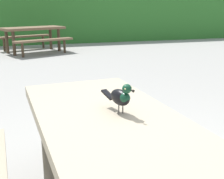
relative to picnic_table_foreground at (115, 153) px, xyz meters
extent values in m
cube|color=#2D6B28|center=(0.30, 10.54, 0.32)|extent=(28.00, 2.20, 1.74)
cube|color=gray|center=(0.00, 0.00, 0.15)|extent=(0.87, 1.84, 0.07)
cylinder|color=#635B4C|center=(-0.31, 0.68, -0.22)|extent=(0.09, 0.09, 0.67)
cylinder|color=#635B4C|center=(0.22, 0.72, -0.22)|extent=(0.09, 0.09, 0.67)
cube|color=gray|center=(0.70, 0.04, -0.14)|extent=(0.39, 1.72, 0.05)
cylinder|color=#635B4C|center=(0.66, 0.68, -0.36)|extent=(0.07, 0.07, 0.39)
ellipsoid|color=black|center=(0.06, 0.11, 0.28)|extent=(0.11, 0.16, 0.09)
ellipsoid|color=#0F3823|center=(0.07, 0.07, 0.29)|extent=(0.08, 0.08, 0.06)
sphere|color=#0F3823|center=(0.08, 0.05, 0.34)|extent=(0.05, 0.05, 0.05)
sphere|color=#EAE08C|center=(0.10, 0.04, 0.35)|extent=(0.01, 0.01, 0.01)
sphere|color=#EAE08C|center=(0.06, 0.03, 0.35)|extent=(0.01, 0.01, 0.01)
cone|color=black|center=(0.09, 0.01, 0.34)|extent=(0.02, 0.03, 0.02)
cube|color=black|center=(0.02, 0.22, 0.27)|extent=(0.06, 0.11, 0.04)
cylinder|color=#47423D|center=(0.08, 0.10, 0.21)|extent=(0.01, 0.01, 0.05)
cylinder|color=#47423D|center=(0.05, 0.09, 0.21)|extent=(0.01, 0.01, 0.05)
cube|color=brown|center=(-0.05, 7.72, 0.15)|extent=(1.95, 1.37, 0.07)
cylinder|color=#423324|center=(0.70, 7.73, -0.22)|extent=(0.09, 0.09, 0.67)
cylinder|color=#423324|center=(0.51, 8.23, -0.22)|extent=(0.09, 0.09, 0.67)
cylinder|color=#423324|center=(-0.60, 7.22, -0.22)|extent=(0.09, 0.09, 0.67)
cylinder|color=#423324|center=(-0.80, 7.71, -0.22)|extent=(0.09, 0.09, 0.67)
cube|color=brown|center=(0.21, 7.07, -0.14)|extent=(1.69, 0.89, 0.05)
cylinder|color=#423324|center=(0.81, 7.31, -0.36)|extent=(0.07, 0.07, 0.39)
cylinder|color=#423324|center=(-0.39, 6.84, -0.36)|extent=(0.07, 0.07, 0.39)
cube|color=brown|center=(-0.30, 8.37, -0.14)|extent=(1.69, 0.89, 0.05)
cylinder|color=#423324|center=(0.29, 8.61, -0.36)|extent=(0.07, 0.07, 0.39)
cylinder|color=#423324|center=(-0.90, 8.14, -0.36)|extent=(0.07, 0.07, 0.39)
camera|label=1|loc=(-0.45, -1.36, 0.77)|focal=47.06mm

